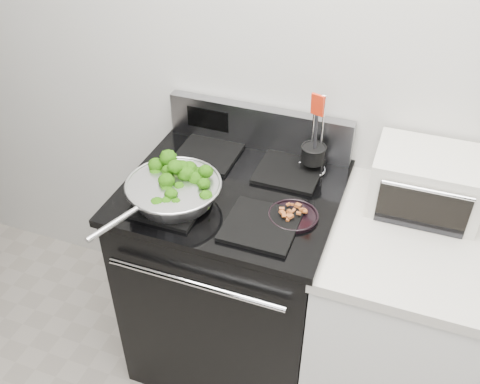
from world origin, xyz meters
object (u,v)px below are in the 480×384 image
at_px(gas_range, 233,274).
at_px(bacon_plate, 293,213).
at_px(skillet, 173,191).
at_px(utensil_holder, 313,158).
at_px(toaster_oven, 426,182).

distance_m(gas_range, bacon_plate, 0.55).
bearing_deg(bacon_plate, gas_range, 161.25).
height_order(skillet, bacon_plate, skillet).
xyz_separation_m(gas_range, bacon_plate, (0.26, -0.09, 0.48)).
bearing_deg(utensil_holder, toaster_oven, 13.21).
xyz_separation_m(gas_range, skillet, (-0.16, -0.16, 0.52)).
distance_m(gas_range, utensil_holder, 0.61).
xyz_separation_m(gas_range, toaster_oven, (0.67, 0.17, 0.54)).
distance_m(skillet, bacon_plate, 0.43).
relative_size(gas_range, utensil_holder, 3.39).
relative_size(gas_range, toaster_oven, 3.02).
bearing_deg(skillet, bacon_plate, 29.09).
distance_m(gas_range, toaster_oven, 0.87).
distance_m(bacon_plate, toaster_oven, 0.49).
bearing_deg(skillet, toaster_oven, 41.46).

